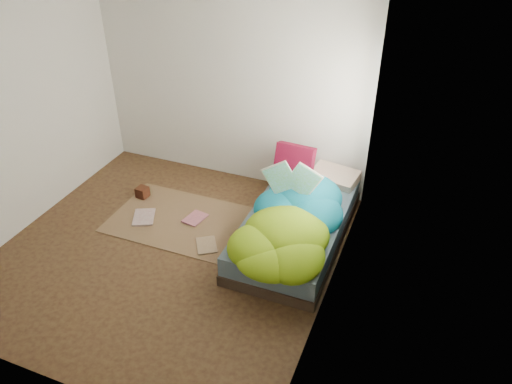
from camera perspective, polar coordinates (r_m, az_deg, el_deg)
ground at (r=5.52m, az=-10.04°, el=-6.72°), size 3.50×3.50×0.00m
room_walls at (r=4.66m, az=-11.79°, el=8.80°), size 3.54×3.54×2.62m
bed at (r=5.53m, az=4.61°, el=-3.99°), size 1.00×2.00×0.34m
duvet at (r=5.15m, az=4.03°, el=-2.35°), size 0.96×1.84×0.34m
rug at (r=5.95m, az=-8.65°, el=-3.18°), size 1.60×1.10×0.01m
pillow_floral at (r=6.01m, az=8.97°, el=1.73°), size 0.59×0.43×0.12m
pillow_magenta at (r=5.88m, az=4.36°, el=3.22°), size 0.46×0.17×0.46m
open_book at (r=5.21m, az=4.12°, el=2.36°), size 0.52×0.19×0.31m
wooden_box at (r=6.40m, az=-12.85°, el=-0.02°), size 0.15×0.15×0.13m
floor_book_a at (r=6.06m, az=-13.82°, el=-2.86°), size 0.36×0.40×0.03m
floor_book_b at (r=5.97m, az=-7.76°, el=-2.70°), size 0.25×0.31×0.03m
floor_book_c at (r=5.51m, az=-6.78°, el=-6.22°), size 0.34×0.36×0.02m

